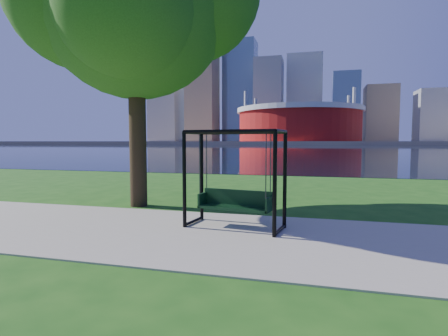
% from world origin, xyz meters
% --- Properties ---
extents(ground, '(900.00, 900.00, 0.00)m').
position_xyz_m(ground, '(0.00, 0.00, 0.00)').
color(ground, '#1E5114').
rests_on(ground, ground).
extents(path, '(120.00, 4.00, 0.03)m').
position_xyz_m(path, '(0.00, -0.50, 0.01)').
color(path, '#9E937F').
rests_on(path, ground).
extents(river, '(900.00, 180.00, 0.02)m').
position_xyz_m(river, '(0.00, 102.00, 0.01)').
color(river, black).
rests_on(river, ground).
extents(far_bank, '(900.00, 228.00, 2.00)m').
position_xyz_m(far_bank, '(0.00, 306.00, 1.00)').
color(far_bank, '#937F60').
rests_on(far_bank, ground).
extents(stadium, '(83.00, 83.00, 32.00)m').
position_xyz_m(stadium, '(-10.00, 235.00, 14.23)').
color(stadium, maroon).
rests_on(stadium, far_bank).
extents(skyline, '(392.00, 66.00, 96.50)m').
position_xyz_m(skyline, '(-4.27, 319.39, 35.89)').
color(skyline, gray).
rests_on(skyline, far_bank).
extents(swing, '(2.16, 1.19, 2.10)m').
position_xyz_m(swing, '(0.07, 0.20, 1.02)').
color(swing, black).
rests_on(swing, ground).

